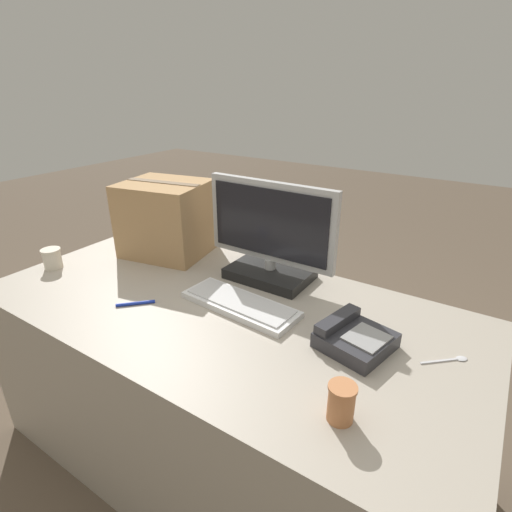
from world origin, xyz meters
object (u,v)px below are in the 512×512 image
at_px(keyboard, 240,304).
at_px(spoon, 452,360).
at_px(monitor, 270,241).
at_px(cardboard_box, 166,218).
at_px(pen_marker, 136,303).
at_px(desk_phone, 354,338).
at_px(paper_cup_left, 52,258).
at_px(paper_cup_right, 341,403).

height_order(keyboard, spoon, keyboard).
relative_size(monitor, cardboard_box, 1.32).
height_order(spoon, cardboard_box, cardboard_box).
xyz_separation_m(keyboard, pen_marker, (-0.33, -0.20, -0.01)).
bearing_deg(spoon, desk_phone, 156.39).
bearing_deg(pen_marker, cardboard_box, -105.81).
distance_m(keyboard, cardboard_box, 0.64).
bearing_deg(paper_cup_left, spoon, 9.84).
bearing_deg(spoon, pen_marker, 153.31).
bearing_deg(pen_marker, monitor, -169.19).
distance_m(spoon, pen_marker, 1.06).
height_order(paper_cup_left, cardboard_box, cardboard_box).
height_order(keyboard, paper_cup_left, paper_cup_left).
bearing_deg(pen_marker, spoon, 149.96).
distance_m(monitor, spoon, 0.76).
distance_m(paper_cup_left, pen_marker, 0.54).
distance_m(monitor, cardboard_box, 0.54).
relative_size(paper_cup_left, paper_cup_right, 0.88).
xyz_separation_m(desk_phone, paper_cup_left, (-1.29, -0.18, 0.01)).
xyz_separation_m(paper_cup_left, pen_marker, (0.54, -0.02, -0.04)).
height_order(monitor, paper_cup_right, monitor).
relative_size(desk_phone, spoon, 1.96).
bearing_deg(paper_cup_left, paper_cup_right, -4.84).
bearing_deg(paper_cup_left, desk_phone, 7.88).
bearing_deg(desk_phone, paper_cup_right, -62.41).
bearing_deg(paper_cup_left, keyboard, 11.40).
bearing_deg(paper_cup_left, cardboard_box, 53.92).
height_order(paper_cup_right, cardboard_box, cardboard_box).
bearing_deg(desk_phone, keyboard, -166.51).
height_order(cardboard_box, pen_marker, cardboard_box).
relative_size(paper_cup_left, spoon, 0.73).
relative_size(keyboard, desk_phone, 1.92).
relative_size(monitor, keyboard, 1.23).
relative_size(desk_phone, paper_cup_right, 2.35).
relative_size(keyboard, paper_cup_left, 5.14).
xyz_separation_m(desk_phone, cardboard_box, (-1.00, 0.23, 0.14)).
bearing_deg(keyboard, desk_phone, 4.52).
bearing_deg(cardboard_box, monitor, 2.97).
distance_m(monitor, paper_cup_left, 0.95).
relative_size(desk_phone, cardboard_box, 0.56).
bearing_deg(monitor, spoon, -12.65).
bearing_deg(keyboard, paper_cup_right, -26.16).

